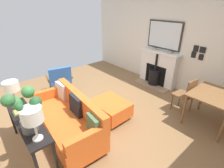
% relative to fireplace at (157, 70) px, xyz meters
% --- Properties ---
extents(ground_plane, '(5.25, 6.12, 0.01)m').
position_rel_fireplace_xyz_m(ground_plane, '(2.41, -0.02, -0.49)').
color(ground_plane, olive).
extents(wall_left, '(0.12, 6.12, 2.63)m').
position_rel_fireplace_xyz_m(wall_left, '(-0.22, -0.02, 0.83)').
color(wall_left, silver).
rests_on(wall_left, ground).
extents(fireplace, '(0.59, 1.32, 1.09)m').
position_rel_fireplace_xyz_m(fireplace, '(0.00, 0.00, 0.00)').
color(fireplace, '#9E7A5B').
rests_on(fireplace, ground).
extents(mirror_over_mantel, '(0.04, 1.11, 0.82)m').
position_rel_fireplace_xyz_m(mirror_over_mantel, '(-0.13, 0.00, 1.08)').
color(mirror_over_mantel, '#2D2823').
extents(mantel_bowl_near, '(0.15, 0.15, 0.05)m').
position_rel_fireplace_xyz_m(mantel_bowl_near, '(-0.04, -0.24, 0.64)').
color(mantel_bowl_near, '#9E9384').
rests_on(mantel_bowl_near, fireplace).
extents(mantel_bowl_far, '(0.17, 0.17, 0.05)m').
position_rel_fireplace_xyz_m(mantel_bowl_far, '(-0.04, 0.32, 0.63)').
color(mantel_bowl_far, '#9E9384').
rests_on(mantel_bowl_far, fireplace).
extents(sofa, '(0.92, 1.92, 0.84)m').
position_rel_fireplace_xyz_m(sofa, '(3.27, 0.26, -0.12)').
color(sofa, '#B2B2B7').
rests_on(sofa, ground).
extents(ottoman, '(0.67, 0.83, 0.42)m').
position_rel_fireplace_xyz_m(ottoman, '(2.30, 0.38, -0.23)').
color(ottoman, '#B2B2B7').
rests_on(ottoman, ground).
extents(armchair_accent, '(0.78, 0.70, 0.85)m').
position_rel_fireplace_xyz_m(armchair_accent, '(2.64, -1.48, -0.01)').
color(armchair_accent, brown).
rests_on(armchair_accent, ground).
extents(console_table, '(0.32, 1.53, 0.74)m').
position_rel_fireplace_xyz_m(console_table, '(4.00, 0.26, 0.15)').
color(console_table, black).
rests_on(console_table, ground).
extents(table_lamp_near_end, '(0.26, 0.26, 0.46)m').
position_rel_fireplace_xyz_m(table_lamp_near_end, '(4.00, -0.32, 0.61)').
color(table_lamp_near_end, white).
rests_on(table_lamp_near_end, console_table).
extents(table_lamp_far_end, '(0.27, 0.27, 0.50)m').
position_rel_fireplace_xyz_m(table_lamp_far_end, '(4.00, 0.83, 0.65)').
color(table_lamp_far_end, white).
rests_on(table_lamp_far_end, console_table).
extents(potted_plant, '(0.45, 0.45, 0.68)m').
position_rel_fireplace_xyz_m(potted_plant, '(4.02, 0.58, 0.64)').
color(potted_plant, '#4C4C51').
rests_on(potted_plant, console_table).
extents(book_stack, '(0.25, 0.19, 0.05)m').
position_rel_fireplace_xyz_m(book_stack, '(3.99, 0.03, 0.28)').
color(book_stack, '#4C7056').
rests_on(book_stack, console_table).
extents(dining_table, '(0.96, 0.85, 0.74)m').
position_rel_fireplace_xyz_m(dining_table, '(0.81, 1.96, 0.16)').
color(dining_table, brown).
rests_on(dining_table, ground).
extents(dining_chair_near_fireplace, '(0.44, 0.44, 0.89)m').
position_rel_fireplace_xyz_m(dining_chair_near_fireplace, '(0.82, 1.40, 0.04)').
color(dining_chair_near_fireplace, brown).
rests_on(dining_chair_near_fireplace, ground).
extents(photo_gallery_row, '(0.02, 0.33, 0.35)m').
position_rel_fireplace_xyz_m(photo_gallery_row, '(-0.14, 1.07, 0.77)').
color(photo_gallery_row, black).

